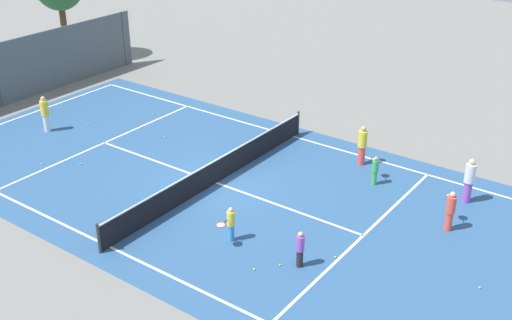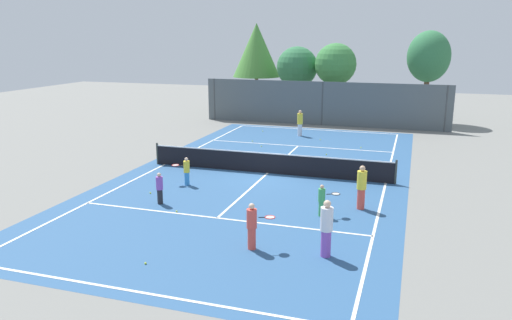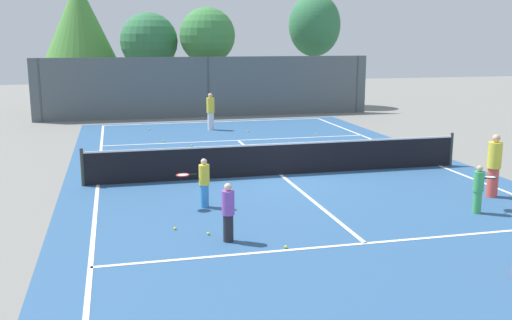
{
  "view_description": "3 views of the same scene",
  "coord_description": "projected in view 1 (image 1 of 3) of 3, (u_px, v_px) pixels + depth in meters",
  "views": [
    {
      "loc": [
        -16.73,
        -14.08,
        11.68
      ],
      "look_at": [
        1.13,
        -1.1,
        0.86
      ],
      "focal_mm": 44.5,
      "sensor_mm": 36.0,
      "label": 1
    },
    {
      "loc": [
        6.52,
        -22.1,
        6.37
      ],
      "look_at": [
        -0.35,
        -0.75,
        0.8
      ],
      "focal_mm": 35.0,
      "sensor_mm": 36.0,
      "label": 2
    },
    {
      "loc": [
        -4.92,
        -17.06,
        4.18
      ],
      "look_at": [
        -1.16,
        -1.56,
        0.85
      ],
      "focal_mm": 41.13,
      "sensor_mm": 36.0,
      "label": 3
    }
  ],
  "objects": [
    {
      "name": "tennis_ball_3",
      "position": [
        42.0,
        164.0,
        26.12
      ],
      "size": [
        0.07,
        0.07,
        0.07
      ],
      "primitive_type": "sphere",
      "color": "#CCE533",
      "rests_on": "ground_plane"
    },
    {
      "name": "tennis_ball_8",
      "position": [
        165.0,
        137.0,
        28.62
      ],
      "size": [
        0.07,
        0.07,
        0.07
      ],
      "primitive_type": "sphere",
      "color": "#CCE533",
      "rests_on": "ground_plane"
    },
    {
      "name": "tennis_ball_10",
      "position": [
        88.0,
        124.0,
        29.91
      ],
      "size": [
        0.07,
        0.07,
        0.07
      ],
      "primitive_type": "sphere",
      "color": "#CCE533",
      "rests_on": "ground_plane"
    },
    {
      "name": "player_1",
      "position": [
        300.0,
        249.0,
        19.51
      ],
      "size": [
        0.27,
        0.27,
        1.25
      ],
      "color": "#232328",
      "rests_on": "ground_plane"
    },
    {
      "name": "tennis_ball_7",
      "position": [
        254.0,
        269.0,
        19.58
      ],
      "size": [
        0.07,
        0.07,
        0.07
      ],
      "primitive_type": "sphere",
      "color": "#CCE533",
      "rests_on": "ground_plane"
    },
    {
      "name": "tennis_ball_9",
      "position": [
        280.0,
        265.0,
        19.79
      ],
      "size": [
        0.07,
        0.07,
        0.07
      ],
      "primitive_type": "sphere",
      "color": "#CCE533",
      "rests_on": "ground_plane"
    },
    {
      "name": "ground_plane",
      "position": [
        216.0,
        183.0,
        24.73
      ],
      "size": [
        80.0,
        80.0,
        0.0
      ],
      "primitive_type": "plane",
      "color": "slate"
    },
    {
      "name": "player_2",
      "position": [
        362.0,
        145.0,
        25.83
      ],
      "size": [
        0.36,
        0.36,
        1.7
      ],
      "color": "#E54C3F",
      "rests_on": "ground_plane"
    },
    {
      "name": "player_0",
      "position": [
        45.0,
        113.0,
        28.93
      ],
      "size": [
        0.36,
        0.36,
        1.69
      ],
      "color": "silver",
      "rests_on": "ground_plane"
    },
    {
      "name": "tennis_ball_2",
      "position": [
        480.0,
        288.0,
        18.76
      ],
      "size": [
        0.07,
        0.07,
        0.07
      ],
      "primitive_type": "sphere",
      "color": "#CCE533",
      "rests_on": "ground_plane"
    },
    {
      "name": "tennis_ball_1",
      "position": [
        148.0,
        218.0,
        22.32
      ],
      "size": [
        0.07,
        0.07,
        0.07
      ],
      "primitive_type": "sphere",
      "color": "#CCE533",
      "rests_on": "ground_plane"
    },
    {
      "name": "tennis_ball_4",
      "position": [
        153.0,
        114.0,
        31.04
      ],
      "size": [
        0.07,
        0.07,
        0.07
      ],
      "primitive_type": "sphere",
      "color": "#CCE533",
      "rests_on": "ground_plane"
    },
    {
      "name": "tennis_ball_0",
      "position": [
        81.0,
        164.0,
        26.16
      ],
      "size": [
        0.07,
        0.07,
        0.07
      ],
      "primitive_type": "sphere",
      "color": "#CCE533",
      "rests_on": "ground_plane"
    },
    {
      "name": "court_surface",
      "position": [
        216.0,
        183.0,
        24.73
      ],
      "size": [
        13.0,
        25.0,
        0.01
      ],
      "color": "#2D5684",
      "rests_on": "ground_plane"
    },
    {
      "name": "player_6",
      "position": [
        450.0,
        210.0,
        21.36
      ],
      "size": [
        0.89,
        0.58,
        1.48
      ],
      "color": "#E54C3F",
      "rests_on": "ground_plane"
    },
    {
      "name": "player_3",
      "position": [
        375.0,
        170.0,
        24.39
      ],
      "size": [
        0.82,
        0.59,
        1.19
      ],
      "color": "#3FA559",
      "rests_on": "ground_plane"
    },
    {
      "name": "tennis_ball_5",
      "position": [
        335.0,
        257.0,
        20.17
      ],
      "size": [
        0.07,
        0.07,
        0.07
      ],
      "primitive_type": "sphere",
      "color": "#CCE533",
      "rests_on": "ground_plane"
    },
    {
      "name": "player_4",
      "position": [
        469.0,
        180.0,
        23.01
      ],
      "size": [
        0.37,
        0.37,
        1.75
      ],
      "color": "purple",
      "rests_on": "ground_plane"
    },
    {
      "name": "tennis_net",
      "position": [
        216.0,
        171.0,
        24.5
      ],
      "size": [
        11.9,
        0.1,
        1.1
      ],
      "color": "#333833",
      "rests_on": "ground_plane"
    },
    {
      "name": "player_5",
      "position": [
        230.0,
        224.0,
        20.8
      ],
      "size": [
        0.83,
        0.33,
        1.25
      ],
      "color": "#388CD8",
      "rests_on": "ground_plane"
    }
  ]
}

